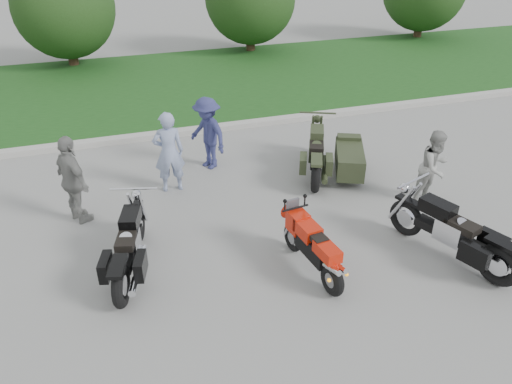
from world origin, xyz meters
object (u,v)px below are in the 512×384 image
object	(u,v)px
person_grey	(434,167)
person_back	(73,180)
cruiser_left	(129,250)
person_stripe	(169,152)
cruiser_sidecar	(336,158)
person_denim	(208,133)
cruiser_right	(456,236)
sportbike_red	(313,247)

from	to	relation	value
person_grey	person_back	bearing A→B (deg)	149.27
cruiser_left	person_stripe	world-z (taller)	person_stripe
cruiser_sidecar	person_denim	size ratio (longest dim) A/B	1.37
person_denim	person_back	distance (m)	3.30
cruiser_left	cruiser_right	bearing A→B (deg)	0.98
sportbike_red	cruiser_left	world-z (taller)	cruiser_left
cruiser_sidecar	person_back	size ratio (longest dim) A/B	1.31
cruiser_left	person_denim	bearing A→B (deg)	73.32
person_stripe	person_back	distance (m)	2.03
cruiser_right	person_back	bearing A→B (deg)	131.20
cruiser_left	person_denim	distance (m)	4.07
cruiser_left	cruiser_right	xyz separation A→B (m)	(5.36, -1.35, 0.03)
cruiser_right	person_denim	distance (m)	5.79
cruiser_right	person_stripe	distance (m)	5.83
sportbike_red	person_denim	world-z (taller)	person_denim
cruiser_sidecar	person_back	xyz separation A→B (m)	(-5.58, -0.18, 0.44)
cruiser_right	person_grey	xyz separation A→B (m)	(0.81, 1.86, 0.28)
sportbike_red	cruiser_right	distance (m)	2.50
cruiser_sidecar	person_stripe	distance (m)	3.72
cruiser_right	person_grey	size ratio (longest dim) A/B	1.56
cruiser_sidecar	sportbike_red	bearing A→B (deg)	-97.77
cruiser_sidecar	person_back	distance (m)	5.60
person_denim	sportbike_red	bearing A→B (deg)	-16.82
cruiser_sidecar	person_stripe	bearing A→B (deg)	-163.81
cruiser_left	person_stripe	xyz separation A→B (m)	(1.12, 2.62, 0.42)
cruiser_sidecar	cruiser_right	bearing A→B (deg)	-56.58
person_stripe	sportbike_red	bearing A→B (deg)	117.56
person_grey	person_denim	size ratio (longest dim) A/B	0.92
sportbike_red	cruiser_sidecar	xyz separation A→B (m)	(1.87, 3.04, -0.06)
cruiser_right	person_stripe	size ratio (longest dim) A/B	1.36
cruiser_sidecar	person_denim	xyz separation A→B (m)	(-2.64, 1.31, 0.40)
cruiser_left	cruiser_sidecar	size ratio (longest dim) A/B	1.01
sportbike_red	person_denim	distance (m)	4.43
person_grey	cruiser_right	bearing A→B (deg)	-132.65
cruiser_left	cruiser_sidecar	xyz separation A→B (m)	(4.77, 2.13, -0.02)
person_grey	cruiser_left	bearing A→B (deg)	165.65
cruiser_sidecar	person_stripe	size ratio (longest dim) A/B	1.31
person_back	person_stripe	bearing A→B (deg)	-98.82
cruiser_right	sportbike_red	bearing A→B (deg)	149.14
cruiser_sidecar	person_grey	size ratio (longest dim) A/B	1.49
person_grey	cruiser_sidecar	bearing A→B (deg)	111.76
sportbike_red	cruiser_left	xyz separation A→B (m)	(-2.90, 0.91, -0.04)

